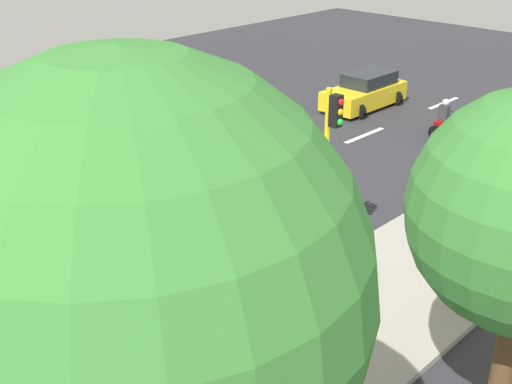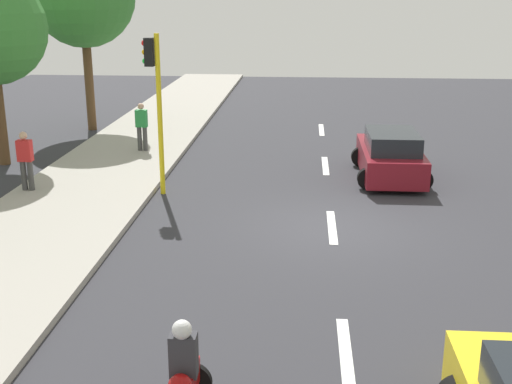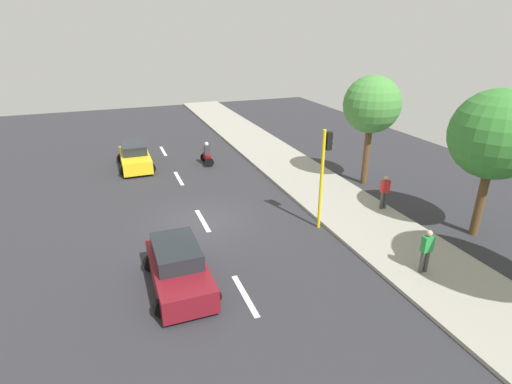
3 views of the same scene
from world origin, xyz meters
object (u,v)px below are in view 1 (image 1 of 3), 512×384
(car_maroon, at_px, (101,184))
(pedestrian_near_signal, at_px, (471,271))
(motorcycle, at_px, (444,121))
(car_yellow_cab, at_px, (365,92))
(traffic_light_corner, at_px, (329,153))
(pedestrian_by_tree, at_px, (237,332))
(street_tree_center, at_px, (137,288))

(car_maroon, bearing_deg, pedestrian_near_signal, 13.74)
(motorcycle, bearing_deg, pedestrian_near_signal, -57.90)
(car_yellow_cab, bearing_deg, traffic_light_corner, -58.50)
(pedestrian_near_signal, distance_m, traffic_light_corner, 4.17)
(pedestrian_near_signal, bearing_deg, traffic_light_corner, -173.54)
(car_maroon, height_order, car_yellow_cab, same)
(pedestrian_near_signal, bearing_deg, car_yellow_cab, 134.14)
(pedestrian_by_tree, bearing_deg, car_yellow_cab, 118.18)
(pedestrian_near_signal, xyz_separation_m, street_tree_center, (1.11, -9.31, 4.38))
(pedestrian_near_signal, bearing_deg, motorcycle, 122.10)
(car_yellow_cab, distance_m, motorcycle, 4.56)
(traffic_light_corner, distance_m, street_tree_center, 10.42)
(car_maroon, xyz_separation_m, traffic_light_corner, (6.79, 2.15, 2.22))
(pedestrian_by_tree, height_order, street_tree_center, street_tree_center)
(pedestrian_by_tree, bearing_deg, pedestrian_near_signal, 67.68)
(street_tree_center, bearing_deg, traffic_light_corner, 118.39)
(street_tree_center, bearing_deg, pedestrian_near_signal, 96.78)
(car_maroon, bearing_deg, motorcycle, 71.55)
(motorcycle, distance_m, traffic_light_corner, 11.00)
(car_yellow_cab, relative_size, pedestrian_near_signal, 2.45)
(pedestrian_near_signal, relative_size, street_tree_center, 0.22)
(car_maroon, relative_size, car_yellow_cab, 0.99)
(pedestrian_near_signal, bearing_deg, car_maroon, -166.26)
(pedestrian_near_signal, distance_m, pedestrian_by_tree, 5.49)
(car_maroon, distance_m, car_yellow_cab, 13.62)
(car_maroon, relative_size, pedestrian_near_signal, 2.42)
(pedestrian_by_tree, bearing_deg, car_maroon, 163.33)
(car_maroon, height_order, street_tree_center, street_tree_center)
(motorcycle, bearing_deg, car_yellow_cab, 166.91)
(traffic_light_corner, xyz_separation_m, street_tree_center, (4.81, -8.89, 2.51))
(pedestrian_by_tree, distance_m, traffic_light_corner, 5.28)
(car_maroon, height_order, traffic_light_corner, traffic_light_corner)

